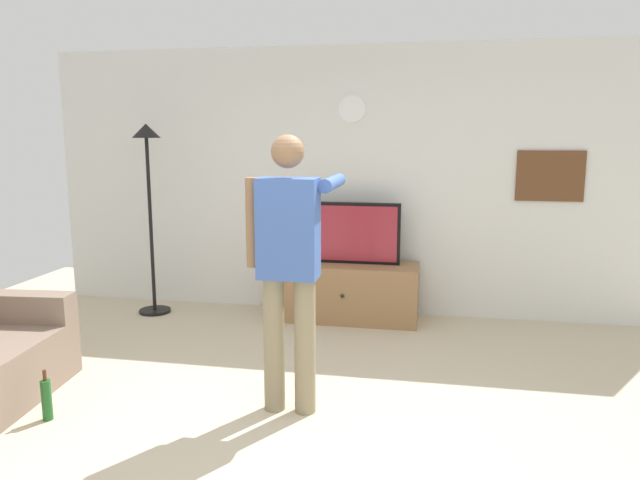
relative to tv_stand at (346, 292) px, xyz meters
name	(u,v)px	position (x,y,z in m)	size (l,w,h in m)	color
ground_plane	(281,452)	(0.00, -2.60, -0.28)	(8.40, 8.40, 0.00)	beige
back_wall	(352,182)	(0.00, 0.35, 1.07)	(6.40, 0.10, 2.70)	silver
tv_stand	(346,292)	(0.00, 0.00, 0.00)	(1.41, 0.55, 0.57)	#997047
television	(348,233)	(0.00, 0.05, 0.59)	(1.04, 0.07, 0.61)	black
wall_clock	(352,109)	(0.00, 0.29, 1.79)	(0.27, 0.27, 0.03)	white
framed_picture	(550,176)	(1.91, 0.30, 1.15)	(0.62, 0.04, 0.48)	brown
floor_lamp	(148,179)	(-1.99, -0.15, 1.10)	(0.32, 0.32, 1.93)	black
person_standing_nearer_lamp	(289,259)	(-0.08, -2.05, 0.75)	(0.56, 0.78, 1.83)	gray
beverage_bottle	(47,399)	(-1.59, -2.50, -0.14)	(0.07, 0.07, 0.34)	#1E5923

